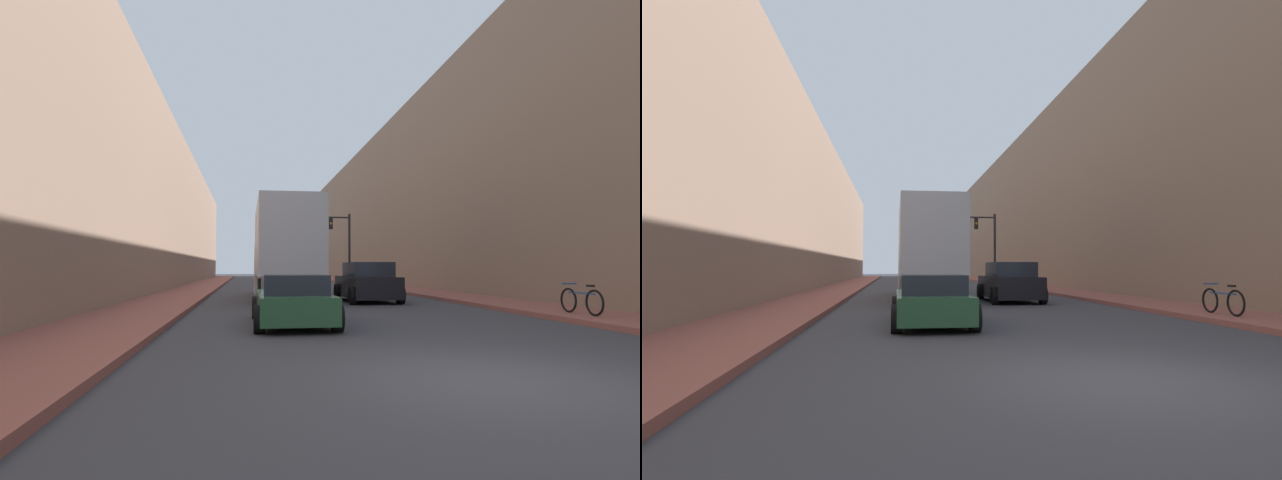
{
  "view_description": "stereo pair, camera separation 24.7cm",
  "coord_description": "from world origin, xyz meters",
  "views": [
    {
      "loc": [
        -3.26,
        -6.17,
        1.48
      ],
      "look_at": [
        -0.47,
        12.84,
        2.52
      ],
      "focal_mm": 28.0,
      "sensor_mm": 36.0,
      "label": 1
    },
    {
      "loc": [
        -3.01,
        -6.2,
        1.48
      ],
      "look_at": [
        -0.47,
        12.84,
        2.52
      ],
      "focal_mm": 28.0,
      "sensor_mm": 36.0,
      "label": 2
    }
  ],
  "objects": [
    {
      "name": "semi_truck",
      "position": [
        -1.57,
        17.5,
        2.34
      ],
      "size": [
        2.54,
        11.75,
        4.25
      ],
      "color": "#B2B7C1",
      "rests_on": "ground"
    },
    {
      "name": "suv_car",
      "position": [
        1.83,
        14.72,
        0.8
      ],
      "size": [
        2.19,
        4.59,
        1.68
      ],
      "color": "black",
      "rests_on": "ground"
    },
    {
      "name": "sidewalk_right",
      "position": [
        6.5,
        30.0,
        0.07
      ],
      "size": [
        2.77,
        80.0,
        0.15
      ],
      "color": "brown",
      "rests_on": "ground"
    },
    {
      "name": "sidewalk_left",
      "position": [
        -6.5,
        30.0,
        0.07
      ],
      "size": [
        2.77,
        80.0,
        0.15
      ],
      "color": "brown",
      "rests_on": "ground"
    },
    {
      "name": "parked_bicycle",
      "position": [
        6.04,
        6.68,
        0.53
      ],
      "size": [
        0.44,
        1.83,
        0.86
      ],
      "color": "black",
      "rests_on": "sidewalk_right"
    },
    {
      "name": "sedan_car",
      "position": [
        -2.1,
        6.65,
        0.62
      ],
      "size": [
        2.01,
        4.49,
        1.29
      ],
      "color": "#234C2D",
      "rests_on": "ground"
    },
    {
      "name": "ground_plane",
      "position": [
        0.0,
        0.0,
        0.0
      ],
      "size": [
        200.0,
        200.0,
        0.0
      ],
      "primitive_type": "plane",
      "color": "#38383D"
    },
    {
      "name": "building_right",
      "position": [
        10.89,
        30.0,
        6.6
      ],
      "size": [
        6.0,
        80.0,
        13.2
      ],
      "color": "#846B56",
      "rests_on": "ground"
    },
    {
      "name": "building_left",
      "position": [
        -10.89,
        30.0,
        5.46
      ],
      "size": [
        6.0,
        80.0,
        10.92
      ],
      "color": "#997A66",
      "rests_on": "ground"
    },
    {
      "name": "traffic_signal_gantry",
      "position": [
        3.24,
        33.5,
        4.16
      ],
      "size": [
        6.2,
        0.35,
        5.79
      ],
      "color": "black",
      "rests_on": "ground"
    }
  ]
}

